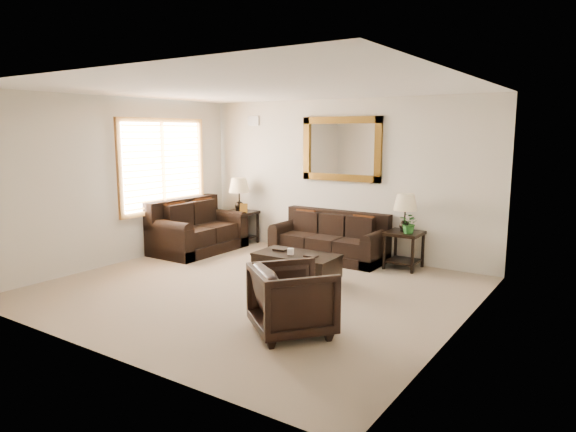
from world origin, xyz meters
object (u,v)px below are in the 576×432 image
Objects in this scene: end_table_left at (239,201)px; end_table_right at (405,220)px; armchair at (292,296)px; coffee_table at (296,264)px; sofa at (330,242)px; loveseat at (196,232)px.

end_table_left is 1.07× the size of end_table_right.
end_table_right is (3.32, 0.02, -0.06)m from end_table_left.
end_table_right is 1.45× the size of armchair.
sofa is at bearing 98.59° from coffee_table.
end_table_left is at bearing 178.42° from sofa.
end_table_left is (0.27, 0.92, 0.49)m from loveseat.
end_table_left reaches higher than armchair.
end_table_left is 1.05× the size of coffee_table.
loveseat is 4.25m from armchair.
loveseat is at bearing -159.38° from sofa.
sofa is at bearing -176.63° from end_table_right.
end_table_left reaches higher than coffee_table.
coffee_table is at bearing -79.60° from sofa.
coffee_table is at bearing -33.62° from end_table_left.
end_table_right is 3.24m from armchair.
end_table_left is 1.55× the size of armchair.
end_table_right is (1.29, 0.08, 0.49)m from sofa.
end_table_right is (3.59, 0.94, 0.43)m from loveseat.
sofa is at bearing -29.14° from armchair.
end_table_left reaches higher than loveseat.
sofa is 1.60× the size of coffee_table.
sofa is 2.45m from loveseat.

